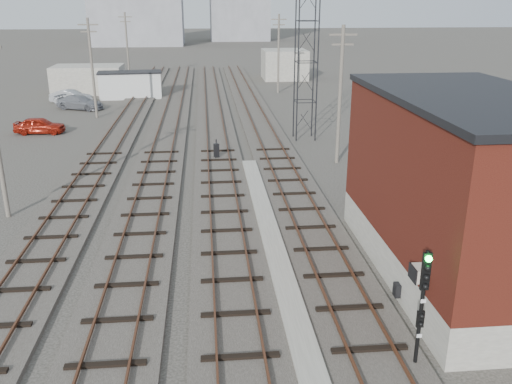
{
  "coord_description": "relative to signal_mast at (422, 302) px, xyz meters",
  "views": [
    {
      "loc": [
        -2.34,
        -6.75,
        10.4
      ],
      "look_at": [
        -0.13,
        16.33,
        2.2
      ],
      "focal_mm": 38.0,
      "sensor_mm": 36.0,
      "label": 1
    }
  ],
  "objects": [
    {
      "name": "shed_left",
      "position": [
        -19.7,
        53.71,
        -0.65
      ],
      "size": [
        8.0,
        5.0,
        3.2
      ],
      "primitive_type": "cube",
      "color": "gray",
      "rests_on": "ground"
    },
    {
      "name": "car_red",
      "position": [
        -19.68,
        32.45,
        -1.56
      ],
      "size": [
        4.11,
        1.83,
        1.37
      ],
      "primitive_type": "imported",
      "rotation": [
        0.0,
        0.0,
        1.52
      ],
      "color": "#9D1C0E",
      "rests_on": "ground"
    },
    {
      "name": "track_left",
      "position": [
        -13.2,
        32.71,
        -2.14
      ],
      "size": [
        3.2,
        90.0,
        0.39
      ],
      "color": "#332D28",
      "rests_on": "ground"
    },
    {
      "name": "switch_stand",
      "position": [
        -5.32,
        23.15,
        -1.61
      ],
      "size": [
        0.4,
        0.4,
        1.36
      ],
      "rotation": [
        0.0,
        0.0,
        0.33
      ],
      "color": "black",
      "rests_on": "ground"
    },
    {
      "name": "signal_mast",
      "position": [
        0.0,
        0.0,
        0.0
      ],
      "size": [
        0.4,
        0.41,
        3.87
      ],
      "color": "gray",
      "rests_on": "ground"
    },
    {
      "name": "utility_pole_right_b",
      "position": [
        2.8,
        51.71,
        2.55
      ],
      "size": [
        1.8,
        0.24,
        9.0
      ],
      "color": "#595147",
      "rests_on": "ground"
    },
    {
      "name": "utility_pole_left_c",
      "position": [
        -16.2,
        63.71,
        2.55
      ],
      "size": [
        1.8,
        0.24,
        9.0
      ],
      "color": "#595147",
      "rests_on": "ground"
    },
    {
      "name": "utility_pole_right_a",
      "position": [
        2.8,
        21.71,
        2.55
      ],
      "size": [
        1.8,
        0.24,
        9.0
      ],
      "color": "#595147",
      "rests_on": "ground"
    },
    {
      "name": "car_silver",
      "position": [
        -20.24,
        46.53,
        -1.52
      ],
      "size": [
        4.65,
        2.75,
        1.45
      ],
      "primitive_type": "imported",
      "rotation": [
        0.0,
        0.0,
        1.27
      ],
      "color": "#989B9F",
      "rests_on": "ground"
    },
    {
      "name": "track_mid_left",
      "position": [
        -9.2,
        32.71,
        -2.14
      ],
      "size": [
        3.2,
        90.0,
        0.39
      ],
      "color": "#332D28",
      "rests_on": "ground"
    },
    {
      "name": "shed_right",
      "position": [
        5.3,
        63.71,
        -0.25
      ],
      "size": [
        6.0,
        6.0,
        4.0
      ],
      "primitive_type": "cube",
      "color": "gray",
      "rests_on": "ground"
    },
    {
      "name": "track_mid_right",
      "position": [
        -5.2,
        32.71,
        -2.14
      ],
      "size": [
        3.2,
        90.0,
        0.39
      ],
      "color": "#332D28",
      "rests_on": "ground"
    },
    {
      "name": "track_right",
      "position": [
        -1.2,
        32.71,
        -2.14
      ],
      "size": [
        3.2,
        90.0,
        0.39
      ],
      "color": "#332D28",
      "rests_on": "ground"
    },
    {
      "name": "lattice_tower",
      "position": [
        1.8,
        28.71,
        5.25
      ],
      "size": [
        1.6,
        1.6,
        15.0
      ],
      "color": "black",
      "rests_on": "ground"
    },
    {
      "name": "ground",
      "position": [
        -3.7,
        53.71,
        -2.25
      ],
      "size": [
        320.0,
        320.0,
        0.0
      ],
      "primitive_type": "plane",
      "color": "#282621",
      "rests_on": "ground"
    },
    {
      "name": "car_grey",
      "position": [
        -18.61,
        43.08,
        -1.54
      ],
      "size": [
        5.23,
        3.68,
        1.41
      ],
      "primitive_type": "imported",
      "rotation": [
        0.0,
        0.0,
        1.18
      ],
      "color": "gray",
      "rests_on": "ground"
    },
    {
      "name": "site_trailer",
      "position": [
        -14.29,
        49.57,
        -0.76
      ],
      "size": [
        7.24,
        3.65,
        2.95
      ],
      "rotation": [
        0.0,
        0.0,
        0.09
      ],
      "color": "silver",
      "rests_on": "ground"
    },
    {
      "name": "brick_building",
      "position": [
        3.8,
        5.71,
        1.38
      ],
      "size": [
        6.54,
        12.2,
        7.22
      ],
      "color": "gray",
      "rests_on": "ground"
    },
    {
      "name": "platform_curb",
      "position": [
        -3.2,
        7.71,
        -2.12
      ],
      "size": [
        0.9,
        28.0,
        0.26
      ],
      "primitive_type": "cube",
      "color": "gray",
      "rests_on": "ground"
    },
    {
      "name": "utility_pole_left_b",
      "position": [
        -16.2,
        38.71,
        2.55
      ],
      "size": [
        1.8,
        0.24,
        9.0
      ],
      "color": "#595147",
      "rests_on": "ground"
    }
  ]
}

